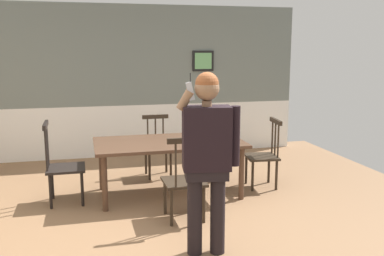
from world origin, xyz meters
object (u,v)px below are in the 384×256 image
object	(u,v)px
chair_near_window	(62,166)
dining_table	(169,146)
chair_by_doorway	(185,180)
chair_at_table_head	(264,155)
person_figure	(207,151)
chair_opposite_corner	(157,146)

from	to	relation	value
chair_near_window	dining_table	bearing A→B (deg)	89.77
chair_by_doorway	chair_at_table_head	distance (m)	1.63
dining_table	person_figure	bearing A→B (deg)	-89.44
chair_by_doorway	chair_opposite_corner	size ratio (longest dim) A/B	1.07
dining_table	chair_opposite_corner	xyz separation A→B (m)	(-0.00, 0.91, -0.20)
chair_at_table_head	person_figure	xyz separation A→B (m)	(-1.33, -1.76, 0.54)
dining_table	chair_near_window	distance (m)	1.36
chair_opposite_corner	person_figure	world-z (taller)	person_figure
person_figure	chair_near_window	bearing A→B (deg)	-43.71
chair_opposite_corner	person_figure	distance (m)	2.72
dining_table	chair_by_doorway	size ratio (longest dim) A/B	1.95
dining_table	chair_opposite_corner	world-z (taller)	chair_opposite_corner
chair_opposite_corner	chair_by_doorway	bearing A→B (deg)	88.66
chair_near_window	chair_at_table_head	size ratio (longest dim) A/B	1.07
chair_by_doorway	chair_opposite_corner	xyz separation A→B (m)	(-0.00, 1.82, -0.02)
dining_table	chair_near_window	bearing A→B (deg)	-179.96
chair_near_window	person_figure	xyz separation A→B (m)	(1.37, -1.76, 0.51)
chair_near_window	chair_at_table_head	xyz separation A→B (m)	(2.70, -0.00, -0.02)
chair_at_table_head	chair_opposite_corner	bearing A→B (deg)	62.15
chair_by_doorway	chair_opposite_corner	world-z (taller)	chair_by_doorway
chair_by_doorway	person_figure	distance (m)	1.00
chair_by_doorway	chair_opposite_corner	distance (m)	1.82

